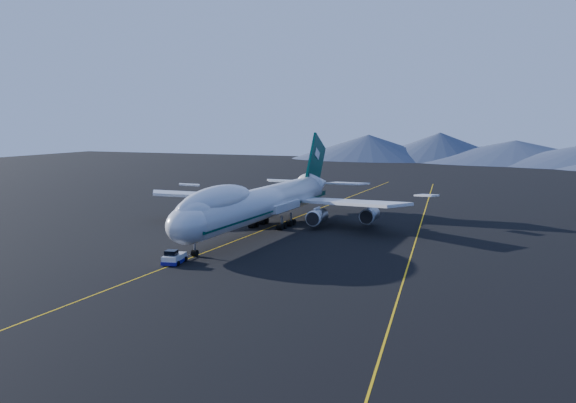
% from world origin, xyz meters
% --- Properties ---
extents(ground, '(500.00, 500.00, 0.00)m').
position_xyz_m(ground, '(0.00, 0.00, 0.00)').
color(ground, black).
rests_on(ground, ground).
extents(taxiway_line_main, '(0.25, 220.00, 0.01)m').
position_xyz_m(taxiway_line_main, '(0.00, 0.00, 0.01)').
color(taxiway_line_main, '#EAB20D').
rests_on(taxiway_line_main, ground).
extents(taxiway_line_side, '(28.08, 198.09, 0.01)m').
position_xyz_m(taxiway_line_side, '(30.00, 10.00, 0.01)').
color(taxiway_line_side, '#EAB20D').
rests_on(taxiway_line_side, ground).
extents(boeing_747, '(59.62, 72.43, 19.37)m').
position_xyz_m(boeing_747, '(0.00, 0.03, 5.81)').
color(boeing_747, silver).
rests_on(boeing_747, ground).
extents(pushback_tug, '(3.59, 5.40, 2.18)m').
position_xyz_m(pushback_tug, '(-0.35, -32.20, 0.69)').
color(pushback_tug, silver).
rests_on(pushback_tug, ground).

